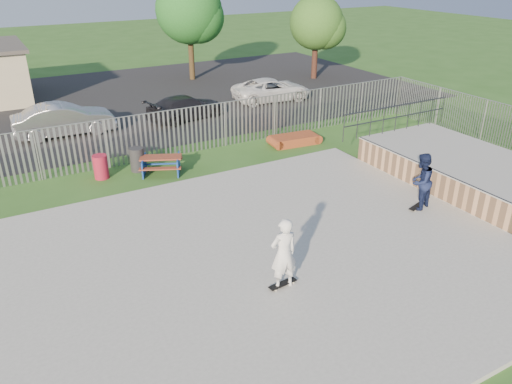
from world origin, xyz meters
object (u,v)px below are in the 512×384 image
trash_bin_red (101,167)px  skater_white (284,254)px  tree_mid (189,10)px  funbox (294,140)px  trash_bin_grey (137,159)px  car_white (272,90)px  car_silver (64,120)px  tree_right (316,23)px  skater_navy (421,182)px  car_dark (186,107)px  picnic_table (161,165)px

trash_bin_red → skater_white: size_ratio=0.48×
tree_mid → skater_white: tree_mid is taller
funbox → tree_mid: size_ratio=0.31×
trash_bin_grey → car_white: 12.12m
car_silver → tree_right: tree_right is taller
trash_bin_red → skater_navy: size_ratio=0.48×
car_silver → tree_mid: 13.51m
trash_bin_red → car_white: size_ratio=0.20×
trash_bin_red → trash_bin_grey: 1.44m
car_dark → tree_right: bearing=-80.1°
car_silver → trash_bin_grey: bearing=-162.9°
car_silver → car_white: (11.84, 0.65, -0.11)m
funbox → trash_bin_red: size_ratio=2.26×
car_dark → car_white: (5.86, 1.03, 0.03)m
skater_white → trash_bin_red: bearing=-72.6°
picnic_table → tree_mid: (7.56, 14.89, 4.22)m
trash_bin_red → car_silver: (-0.23, 5.97, 0.31)m
trash_bin_grey → tree_mid: (8.31, 14.22, 4.09)m
car_white → skater_navy: size_ratio=2.42×
tree_right → picnic_table: bearing=-144.0°
tree_mid → trash_bin_red: bearing=-124.4°
trash_bin_grey → car_white: (10.17, 6.59, 0.19)m
tree_mid → skater_navy: size_ratio=3.52×
trash_bin_red → car_dark: 8.03m
skater_white → trash_bin_grey: bearing=-81.1°
picnic_table → skater_white: skater_white is taller
funbox → trash_bin_red: bearing=-177.1°
funbox → trash_bin_grey: bearing=-177.9°
trash_bin_grey → tree_right: bearing=33.0°
car_dark → tree_mid: size_ratio=0.63×
picnic_table → tree_right: bearing=60.2°
car_white → skater_white: bearing=155.6°
skater_white → car_silver: bearing=-76.8°
car_dark → skater_navy: skater_navy is taller
tree_right → skater_navy: (-8.85, -18.39, -2.63)m
funbox → trash_bin_grey: (-7.17, 0.43, 0.28)m
car_silver → tree_mid: (9.98, 8.28, 3.79)m
car_silver → car_dark: size_ratio=1.08×
picnic_table → tree_mid: 17.23m
trash_bin_grey → tree_right: tree_right is taller
trash_bin_grey → car_dark: 7.04m
funbox → car_silver: car_silver is taller
picnic_table → tree_right: size_ratio=0.36×
picnic_table → car_dark: 7.18m
car_white → skater_navy: 14.99m
picnic_table → car_silver: 7.05m
funbox → picnic_table: bearing=-172.3°
trash_bin_red → funbox: bearing=-2.6°
car_silver → car_white: size_ratio=0.99×
funbox → skater_white: skater_white is taller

